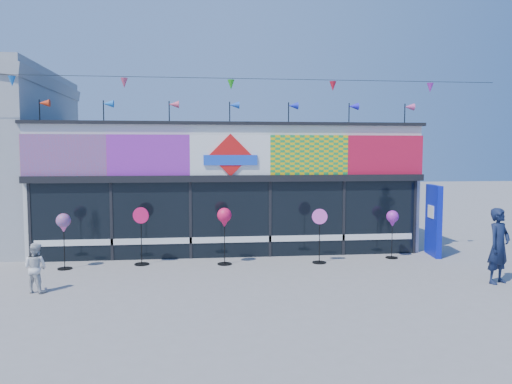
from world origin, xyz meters
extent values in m
plane|color=gray|center=(0.00, 0.00, 0.00)|extent=(80.00, 80.00, 0.00)
cube|color=silver|center=(0.00, 6.00, 2.00)|extent=(12.00, 5.00, 4.00)
cube|color=black|center=(0.00, 3.44, 1.15)|extent=(11.60, 0.12, 2.30)
cube|color=black|center=(0.00, 3.40, 2.40)|extent=(12.00, 0.30, 0.20)
cube|color=white|center=(0.00, 3.41, 0.55)|extent=(11.40, 0.10, 0.18)
cube|color=black|center=(0.00, 6.00, 4.05)|extent=(12.20, 5.20, 0.10)
cube|color=black|center=(-5.80, 3.43, 1.15)|extent=(0.08, 0.14, 2.30)
cube|color=black|center=(-3.50, 3.43, 1.15)|extent=(0.08, 0.14, 2.30)
cube|color=black|center=(-1.20, 3.43, 1.15)|extent=(0.08, 0.14, 2.30)
cube|color=black|center=(1.20, 3.43, 1.15)|extent=(0.08, 0.14, 2.30)
cube|color=black|center=(3.50, 3.43, 1.15)|extent=(0.08, 0.14, 2.30)
cube|color=black|center=(5.80, 3.43, 1.15)|extent=(0.08, 0.14, 2.30)
cube|color=red|center=(-4.80, 3.42, 3.10)|extent=(2.40, 0.08, 1.20)
cube|color=purple|center=(-2.40, 3.42, 3.10)|extent=(2.40, 0.08, 1.20)
cube|color=white|center=(0.00, 3.42, 3.10)|extent=(2.40, 0.08, 1.20)
cube|color=yellow|center=(2.40, 3.42, 3.10)|extent=(2.40, 0.08, 1.20)
cube|color=red|center=(4.80, 3.42, 3.10)|extent=(2.40, 0.08, 1.20)
cube|color=red|center=(0.00, 3.36, 3.10)|extent=(1.27, 0.06, 1.27)
cube|color=blue|center=(0.00, 3.34, 2.95)|extent=(1.60, 0.05, 0.30)
cube|color=#CF4598|center=(-4.03, 3.48, 0.92)|extent=(0.78, 0.03, 0.78)
cube|color=orange|center=(-2.69, 3.48, 1.23)|extent=(0.92, 0.03, 0.92)
cube|color=green|center=(-1.34, 3.48, 1.46)|extent=(0.78, 0.03, 0.78)
cube|color=#F8F714|center=(0.00, 3.48, 1.08)|extent=(0.92, 0.03, 0.92)
cube|color=#1C18CC|center=(1.34, 3.48, 1.31)|extent=(0.78, 0.03, 0.78)
cube|color=yellow|center=(2.69, 3.48, 1.59)|extent=(0.92, 0.03, 0.92)
cube|color=blue|center=(4.03, 3.48, 1.04)|extent=(0.78, 0.03, 0.78)
cylinder|color=black|center=(-5.50, 3.65, 4.35)|extent=(0.03, 0.03, 0.70)
cone|color=red|center=(-5.36, 3.65, 4.60)|extent=(0.30, 0.22, 0.22)
cylinder|color=black|center=(-3.70, 3.65, 4.35)|extent=(0.03, 0.03, 0.70)
cone|color=blue|center=(-3.56, 3.65, 4.60)|extent=(0.30, 0.22, 0.22)
cylinder|color=black|center=(-1.80, 3.65, 4.35)|extent=(0.03, 0.03, 0.70)
cone|color=#E24B6A|center=(-1.66, 3.65, 4.60)|extent=(0.30, 0.22, 0.22)
cylinder|color=black|center=(0.00, 3.65, 4.35)|extent=(0.03, 0.03, 0.70)
cone|color=blue|center=(0.14, 3.65, 4.60)|extent=(0.30, 0.22, 0.22)
cylinder|color=black|center=(1.80, 3.65, 4.35)|extent=(0.03, 0.03, 0.70)
cone|color=#1726C5|center=(1.94, 3.65, 4.60)|extent=(0.30, 0.22, 0.22)
cylinder|color=black|center=(3.70, 3.65, 4.35)|extent=(0.03, 0.03, 0.70)
cone|color=#231BE6|center=(3.84, 3.65, 4.60)|extent=(0.30, 0.22, 0.22)
cylinder|color=black|center=(5.50, 3.65, 4.35)|extent=(0.03, 0.03, 0.70)
cone|color=#D14587|center=(5.64, 3.65, 4.60)|extent=(0.30, 0.22, 0.22)
cylinder|color=black|center=(0.00, 3.00, 5.30)|extent=(16.00, 0.01, 0.01)
cone|color=blue|center=(-6.00, 3.00, 5.12)|extent=(0.20, 0.20, 0.28)
cone|color=#D04566|center=(-3.00, 3.00, 5.12)|extent=(0.20, 0.20, 0.28)
cone|color=green|center=(0.00, 3.00, 5.12)|extent=(0.20, 0.20, 0.28)
cone|color=red|center=(3.00, 3.00, 5.12)|extent=(0.20, 0.20, 0.28)
cone|color=#AE25AD|center=(6.00, 3.00, 5.12)|extent=(0.20, 0.20, 0.28)
cube|color=#0B19AD|center=(6.22, 2.99, 1.09)|extent=(0.30, 1.10, 2.18)
cube|color=white|center=(6.14, 2.99, 1.36)|extent=(0.11, 0.49, 0.38)
cylinder|color=black|center=(-4.60, 2.40, 0.01)|extent=(0.39, 0.39, 0.03)
cylinder|color=black|center=(-4.60, 2.40, 0.66)|extent=(0.02, 0.02, 1.26)
sphere|color=#F050A1|center=(-4.60, 2.40, 1.34)|extent=(0.39, 0.39, 0.39)
cone|color=#F050A1|center=(-4.60, 2.40, 1.10)|extent=(0.19, 0.19, 0.17)
cylinder|color=black|center=(-2.57, 2.71, 0.02)|extent=(0.42, 0.42, 0.03)
cylinder|color=black|center=(-2.57, 2.71, 0.71)|extent=(0.03, 0.03, 1.36)
cylinder|color=#D31352|center=(-2.57, 2.71, 1.41)|extent=(0.46, 0.14, 0.46)
cylinder|color=black|center=(-0.23, 2.48, 0.02)|extent=(0.41, 0.41, 0.03)
cylinder|color=black|center=(-0.23, 2.48, 0.70)|extent=(0.02, 0.02, 1.33)
sphere|color=#E1154B|center=(-0.23, 2.48, 1.41)|extent=(0.41, 0.41, 0.41)
cone|color=#E1154B|center=(-0.23, 2.48, 1.16)|extent=(0.20, 0.20, 0.18)
cylinder|color=black|center=(2.49, 2.36, 0.01)|extent=(0.40, 0.40, 0.03)
cylinder|color=black|center=(2.49, 2.36, 0.68)|extent=(0.02, 0.02, 1.30)
cylinder|color=#E84DCC|center=(2.49, 2.36, 1.35)|extent=(0.43, 0.17, 0.44)
cylinder|color=black|center=(4.81, 2.76, 0.01)|extent=(0.37, 0.37, 0.03)
cylinder|color=black|center=(4.81, 2.76, 0.62)|extent=(0.02, 0.02, 1.19)
sphere|color=purple|center=(4.81, 2.76, 1.26)|extent=(0.37, 0.37, 0.37)
cone|color=purple|center=(4.81, 2.76, 1.03)|extent=(0.18, 0.18, 0.16)
imported|color=#121B39|center=(6.28, -0.31, 0.92)|extent=(0.80, 0.69, 1.84)
imported|color=silver|center=(-4.65, 0.15, 0.57)|extent=(0.63, 0.50, 1.14)
camera|label=1|loc=(-0.93, -11.50, 3.19)|focal=35.00mm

